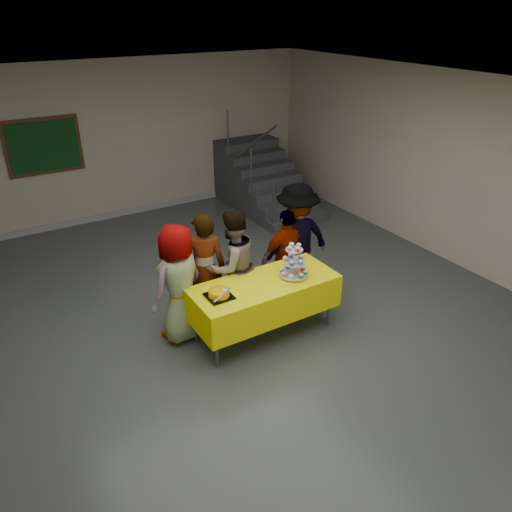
{
  "coord_description": "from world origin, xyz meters",
  "views": [
    {
      "loc": [
        -2.66,
        -4.48,
        3.9
      ],
      "look_at": [
        0.24,
        0.27,
        1.05
      ],
      "focal_mm": 35.0,
      "sensor_mm": 36.0,
      "label": 1
    }
  ],
  "objects_px": {
    "cupcake_stand": "(294,264)",
    "schoolchild_e": "(296,240)",
    "schoolchild_a": "(179,284)",
    "schoolchild_d": "(287,255)",
    "staircase": "(260,181)",
    "noticeboard": "(44,146)",
    "schoolchild_c": "(233,266)",
    "bear_cake": "(219,293)",
    "schoolchild_b": "(205,269)",
    "bake_table": "(264,297)"
  },
  "relations": [
    {
      "from": "schoolchild_d",
      "to": "staircase",
      "type": "relative_size",
      "value": 0.57
    },
    {
      "from": "bake_table",
      "to": "cupcake_stand",
      "type": "bearing_deg",
      "value": -7.83
    },
    {
      "from": "bake_table",
      "to": "schoolchild_d",
      "type": "height_order",
      "value": "schoolchild_d"
    },
    {
      "from": "bake_table",
      "to": "schoolchild_b",
      "type": "distance_m",
      "value": 0.86
    },
    {
      "from": "bake_table",
      "to": "schoolchild_e",
      "type": "height_order",
      "value": "schoolchild_e"
    },
    {
      "from": "schoolchild_e",
      "to": "schoolchild_d",
      "type": "bearing_deg",
      "value": 24.5
    },
    {
      "from": "noticeboard",
      "to": "schoolchild_c",
      "type": "bearing_deg",
      "value": -71.98
    },
    {
      "from": "schoolchild_a",
      "to": "staircase",
      "type": "relative_size",
      "value": 0.65
    },
    {
      "from": "bake_table",
      "to": "cupcake_stand",
      "type": "relative_size",
      "value": 4.22
    },
    {
      "from": "bear_cake",
      "to": "schoolchild_d",
      "type": "bearing_deg",
      "value": 23.51
    },
    {
      "from": "schoolchild_a",
      "to": "staircase",
      "type": "height_order",
      "value": "staircase"
    },
    {
      "from": "schoolchild_a",
      "to": "schoolchild_b",
      "type": "height_order",
      "value": "schoolchild_b"
    },
    {
      "from": "bear_cake",
      "to": "schoolchild_c",
      "type": "bearing_deg",
      "value": 48.87
    },
    {
      "from": "cupcake_stand",
      "to": "schoolchild_b",
      "type": "height_order",
      "value": "schoolchild_b"
    },
    {
      "from": "schoolchild_c",
      "to": "schoolchild_b",
      "type": "bearing_deg",
      "value": -23.48
    },
    {
      "from": "schoolchild_d",
      "to": "schoolchild_e",
      "type": "bearing_deg",
      "value": -153.91
    },
    {
      "from": "schoolchild_c",
      "to": "noticeboard",
      "type": "bearing_deg",
      "value": -78.84
    },
    {
      "from": "bake_table",
      "to": "cupcake_stand",
      "type": "distance_m",
      "value": 0.56
    },
    {
      "from": "bake_table",
      "to": "noticeboard",
      "type": "xyz_separation_m",
      "value": [
        -1.55,
        4.9,
        1.04
      ]
    },
    {
      "from": "schoolchild_c",
      "to": "staircase",
      "type": "relative_size",
      "value": 0.65
    },
    {
      "from": "schoolchild_c",
      "to": "schoolchild_d",
      "type": "relative_size",
      "value": 1.14
    },
    {
      "from": "schoolchild_d",
      "to": "cupcake_stand",
      "type": "bearing_deg",
      "value": 64.64
    },
    {
      "from": "bear_cake",
      "to": "schoolchild_e",
      "type": "height_order",
      "value": "schoolchild_e"
    },
    {
      "from": "staircase",
      "to": "bake_table",
      "type": "bearing_deg",
      "value": -121.19
    },
    {
      "from": "bake_table",
      "to": "schoolchild_b",
      "type": "bearing_deg",
      "value": 126.64
    },
    {
      "from": "schoolchild_c",
      "to": "schoolchild_e",
      "type": "xyz_separation_m",
      "value": [
        1.12,
        0.13,
        0.06
      ]
    },
    {
      "from": "schoolchild_e",
      "to": "bear_cake",
      "type": "bearing_deg",
      "value": 25.27
    },
    {
      "from": "schoolchild_c",
      "to": "staircase",
      "type": "xyz_separation_m",
      "value": [
        2.6,
        3.5,
        -0.29
      ]
    },
    {
      "from": "bear_cake",
      "to": "schoolchild_e",
      "type": "xyz_separation_m",
      "value": [
        1.63,
        0.7,
        0.01
      ]
    },
    {
      "from": "schoolchild_a",
      "to": "schoolchild_c",
      "type": "bearing_deg",
      "value": 163.76
    },
    {
      "from": "schoolchild_b",
      "to": "schoolchild_e",
      "type": "bearing_deg",
      "value": -155.61
    },
    {
      "from": "schoolchild_a",
      "to": "schoolchild_d",
      "type": "relative_size",
      "value": 1.14
    },
    {
      "from": "cupcake_stand",
      "to": "schoolchild_c",
      "type": "bearing_deg",
      "value": 131.36
    },
    {
      "from": "schoolchild_c",
      "to": "noticeboard",
      "type": "height_order",
      "value": "noticeboard"
    },
    {
      "from": "schoolchild_a",
      "to": "bear_cake",
      "type": "bearing_deg",
      "value": 98.75
    },
    {
      "from": "staircase",
      "to": "noticeboard",
      "type": "height_order",
      "value": "noticeboard"
    },
    {
      "from": "noticeboard",
      "to": "cupcake_stand",
      "type": "bearing_deg",
      "value": -68.47
    },
    {
      "from": "bake_table",
      "to": "schoolchild_c",
      "type": "relative_size",
      "value": 1.2
    },
    {
      "from": "schoolchild_a",
      "to": "schoolchild_c",
      "type": "distance_m",
      "value": 0.79
    },
    {
      "from": "schoolchild_b",
      "to": "staircase",
      "type": "bearing_deg",
      "value": -107.47
    },
    {
      "from": "schoolchild_a",
      "to": "schoolchild_d",
      "type": "distance_m",
      "value": 1.7
    },
    {
      "from": "schoolchild_a",
      "to": "schoolchild_d",
      "type": "bearing_deg",
      "value": 162.86
    },
    {
      "from": "cupcake_stand",
      "to": "schoolchild_e",
      "type": "bearing_deg",
      "value": 52.15
    },
    {
      "from": "noticeboard",
      "to": "schoolchild_a",
      "type": "bearing_deg",
      "value": -81.98
    },
    {
      "from": "schoolchild_d",
      "to": "schoolchild_c",
      "type": "bearing_deg",
      "value": 5.74
    },
    {
      "from": "bake_table",
      "to": "bear_cake",
      "type": "bearing_deg",
      "value": -178.77
    },
    {
      "from": "schoolchild_a",
      "to": "schoolchild_e",
      "type": "xyz_separation_m",
      "value": [
        1.91,
        0.18,
        0.06
      ]
    },
    {
      "from": "staircase",
      "to": "noticeboard",
      "type": "bearing_deg",
      "value": 168.23
    },
    {
      "from": "bear_cake",
      "to": "schoolchild_b",
      "type": "bearing_deg",
      "value": 77.88
    },
    {
      "from": "cupcake_stand",
      "to": "schoolchild_e",
      "type": "height_order",
      "value": "schoolchild_e"
    }
  ]
}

